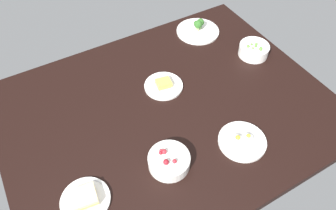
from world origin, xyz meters
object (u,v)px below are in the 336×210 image
at_px(plate_cheese, 164,85).
at_px(bowl_berries, 169,161).
at_px(plate_sandwich, 85,199).
at_px(plate_eggs, 242,141).
at_px(bowl_peas, 254,50).
at_px(plate_broccoli, 198,30).

bearing_deg(plate_cheese, bowl_berries, -116.47).
distance_m(plate_sandwich, plate_eggs, 0.62).
relative_size(bowl_peas, plate_sandwich, 0.85).
xyz_separation_m(plate_broccoli, plate_eggs, (-0.24, -0.68, -0.00)).
distance_m(plate_cheese, plate_eggs, 0.43).
bearing_deg(plate_broccoli, bowl_berries, -130.75).
bearing_deg(bowl_peas, bowl_berries, -153.67).
xyz_separation_m(bowl_berries, plate_sandwich, (-0.32, 0.02, -0.01)).
relative_size(plate_cheese, plate_eggs, 0.93).
distance_m(bowl_berries, plate_eggs, 0.30).
distance_m(bowl_peas, plate_broccoli, 0.32).
bearing_deg(bowl_peas, plate_broccoli, 114.79).
height_order(bowl_peas, plate_cheese, bowl_peas).
xyz_separation_m(plate_sandwich, plate_eggs, (0.62, -0.08, -0.00)).
xyz_separation_m(bowl_berries, bowl_peas, (0.67, 0.33, 0.00)).
bearing_deg(plate_cheese, plate_sandwich, -145.63).
bearing_deg(plate_broccoli, plate_cheese, -143.62).
height_order(plate_broccoli, plate_eggs, plate_broccoli).
bearing_deg(bowl_berries, plate_cheese, 63.53).
distance_m(bowl_berries, plate_broccoli, 0.83).
xyz_separation_m(bowl_peas, plate_eggs, (-0.38, -0.39, -0.02)).
height_order(bowl_berries, bowl_peas, bowl_peas).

